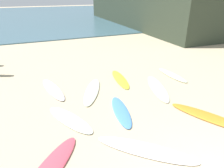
% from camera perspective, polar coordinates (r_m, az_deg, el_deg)
% --- Properties ---
extents(ocean_water, '(120.00, 40.00, 0.08)m').
position_cam_1_polar(ocean_water, '(37.27, -19.14, 17.63)').
color(ocean_water, '#426675').
rests_on(ocean_water, ground_plane).
extents(surfboard_0, '(1.33, 2.11, 0.07)m').
position_cam_1_polar(surfboard_0, '(6.57, -11.68, -9.61)').
color(surfboard_0, white).
rests_on(surfboard_0, ground_plane).
extents(surfboard_1, '(1.39, 2.58, 0.06)m').
position_cam_1_polar(surfboard_1, '(8.64, 12.59, -1.03)').
color(surfboard_1, silver).
rests_on(surfboard_1, ground_plane).
extents(surfboard_2, '(2.24, 2.18, 0.06)m').
position_cam_1_polar(surfboard_2, '(5.46, 9.28, -17.60)').
color(surfboard_2, white).
rests_on(surfboard_2, ground_plane).
extents(surfboard_3, '(0.89, 2.04, 0.08)m').
position_cam_1_polar(surfboard_3, '(6.84, 2.52, -7.54)').
color(surfboard_3, '#4F90E4').
rests_on(surfboard_3, ground_plane).
extents(surfboard_5, '(1.62, 2.58, 0.07)m').
position_cam_1_polar(surfboard_5, '(7.22, 25.79, -8.41)').
color(surfboard_5, orange).
rests_on(surfboard_5, ground_plane).
extents(surfboard_6, '(0.85, 2.27, 0.06)m').
position_cam_1_polar(surfboard_6, '(9.28, 2.27, 1.41)').
color(surfboard_6, yellow).
rests_on(surfboard_6, ground_plane).
extents(surfboard_7, '(0.50, 2.00, 0.08)m').
position_cam_1_polar(surfboard_7, '(10.13, 16.37, 2.48)').
color(surfboard_7, '#E6ECBF').
rests_on(surfboard_7, ground_plane).
extents(surfboard_8, '(0.85, 2.39, 0.09)m').
position_cam_1_polar(surfboard_8, '(8.63, -16.11, -1.36)').
color(surfboard_8, white).
rests_on(surfboard_8, ground_plane).
extents(surfboard_9, '(1.55, 2.39, 0.08)m').
position_cam_1_polar(surfboard_9, '(8.18, -5.57, -1.95)').
color(surfboard_9, silver).
rests_on(surfboard_9, ground_plane).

